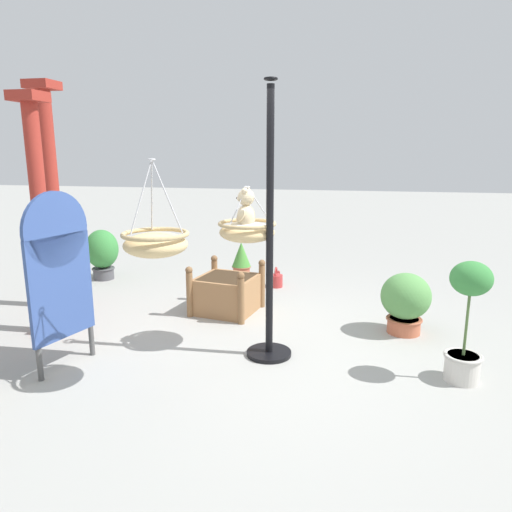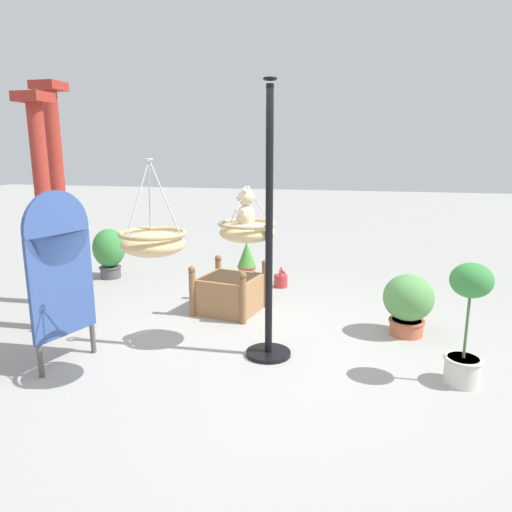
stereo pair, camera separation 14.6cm
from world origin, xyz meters
name	(u,v)px [view 1 (the left image)]	position (x,y,z in m)	size (l,w,h in m)	color
ground_plane	(262,347)	(0.00, 0.00, 0.00)	(40.00, 40.00, 0.00)	#9E9E99
display_pole_central	(269,274)	(-0.17, -0.11, 0.82)	(0.44, 0.44, 2.59)	black
hanging_basket_with_teddy	(247,231)	(-0.02, 0.14, 1.21)	(0.57, 0.57, 0.54)	tan
teddy_bear	(245,212)	(-0.02, 0.17, 1.39)	(0.29, 0.25, 0.41)	beige
hanging_basket_left_high	(156,243)	(-0.99, 0.67, 1.26)	(0.54, 0.54, 0.77)	tan
greenhouse_pillar_left	(41,222)	(-0.04, 2.38, 1.23)	(0.31, 0.31, 2.55)	#9E2D23
greenhouse_pillar_right	(53,203)	(0.77, 2.78, 1.34)	(0.33, 0.33, 2.78)	#9E2D23
wooden_planter_box	(227,292)	(1.00, 0.63, 0.25)	(0.86, 0.87, 0.62)	#9E7047
potted_plant_fern_front	(241,261)	(2.49, 0.80, 0.30)	(0.30, 0.30, 0.60)	#AD563D
potted_plant_tall_leafy	(102,252)	(2.09, 2.93, 0.43)	(0.50, 0.50, 0.78)	#4C4C51
potted_plant_bushy_green	(405,301)	(0.71, -1.47, 0.37)	(0.54, 0.54, 0.68)	#BC6042
potted_plant_small_succulent	(467,317)	(-0.35, -1.85, 0.59)	(0.34, 0.34, 1.07)	beige
display_sign_board	(59,267)	(-0.80, 1.68, 0.96)	(0.66, 0.22, 1.64)	#334C8C
watering_can	(276,280)	(2.22, 0.21, 0.10)	(0.35, 0.20, 0.30)	#B23333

